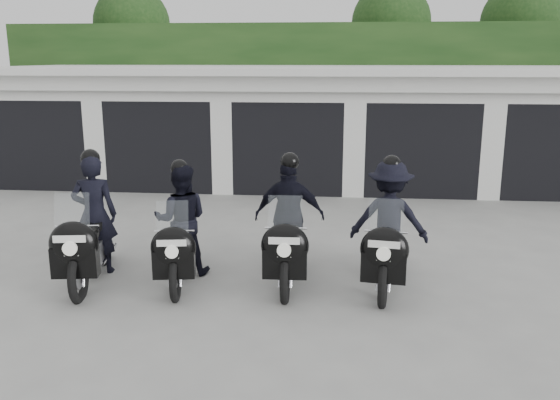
# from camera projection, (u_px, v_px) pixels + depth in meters

# --- Properties ---
(ground) EXTENTS (80.00, 80.00, 0.00)m
(ground) POSITION_uv_depth(u_px,v_px,m) (257.00, 278.00, 8.82)
(ground) COLOR #9D9D98
(ground) RESTS_ON ground
(garage_block) EXTENTS (16.40, 6.80, 2.96)m
(garage_block) POSITION_uv_depth(u_px,v_px,m) (295.00, 124.00, 16.29)
(garage_block) COLOR silver
(garage_block) RESTS_ON ground
(background_vegetation) EXTENTS (20.00, 3.90, 5.80)m
(background_vegetation) POSITION_uv_depth(u_px,v_px,m) (316.00, 70.00, 20.64)
(background_vegetation) COLOR #173413
(background_vegetation) RESTS_ON ground
(police_bike_a) EXTENTS (0.88, 2.24, 1.96)m
(police_bike_a) POSITION_uv_depth(u_px,v_px,m) (90.00, 229.00, 8.61)
(police_bike_a) COLOR black
(police_bike_a) RESTS_ON ground
(police_bike_b) EXTENTS (0.93, 2.07, 1.81)m
(police_bike_b) POSITION_uv_depth(u_px,v_px,m) (180.00, 228.00, 8.69)
(police_bike_b) COLOR black
(police_bike_b) RESTS_ON ground
(police_bike_c) EXTENTS (1.06, 2.20, 1.91)m
(police_bike_c) POSITION_uv_depth(u_px,v_px,m) (289.00, 225.00, 8.69)
(police_bike_c) COLOR black
(police_bike_c) RESTS_ON ground
(police_bike_d) EXTENTS (1.21, 2.18, 1.90)m
(police_bike_d) POSITION_uv_depth(u_px,v_px,m) (388.00, 228.00, 8.54)
(police_bike_d) COLOR black
(police_bike_d) RESTS_ON ground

